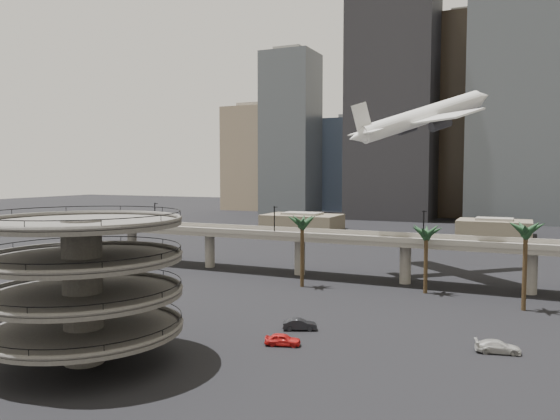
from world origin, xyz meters
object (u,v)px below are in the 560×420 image
at_px(car_a, 283,340).
at_px(car_b, 300,324).
at_px(overpass, 350,243).
at_px(airborne_jet, 422,117).
at_px(parking_ramp, 82,276).
at_px(car_c, 498,347).

xyz_separation_m(car_a, car_b, (-0.61, 7.03, 0.01)).
bearing_deg(overpass, car_b, -83.36).
relative_size(airborne_jet, car_a, 6.53).
height_order(airborne_jet, car_b, airborne_jet).
height_order(parking_ramp, car_a, parking_ramp).
bearing_deg(car_b, car_c, -111.92).
bearing_deg(car_c, airborne_jet, 7.80).
bearing_deg(parking_ramp, car_b, 51.53).
bearing_deg(overpass, airborne_jet, 53.40).
height_order(airborne_jet, car_a, airborne_jet).
bearing_deg(airborne_jet, parking_ramp, -153.96).
height_order(parking_ramp, car_c, parking_ramp).
height_order(parking_ramp, overpass, parking_ramp).
bearing_deg(airborne_jet, car_c, -116.15).
relative_size(car_b, car_c, 0.89).
bearing_deg(airborne_jet, car_b, -143.27).
bearing_deg(parking_ramp, airborne_jet, 71.97).
distance_m(parking_ramp, car_b, 29.29).
xyz_separation_m(airborne_jet, car_c, (18.35, -51.00, -32.42)).
xyz_separation_m(overpass, car_c, (29.38, -36.15, -6.58)).
xyz_separation_m(parking_ramp, car_c, (42.38, 22.85, -9.08)).
relative_size(overpass, car_b, 27.93).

